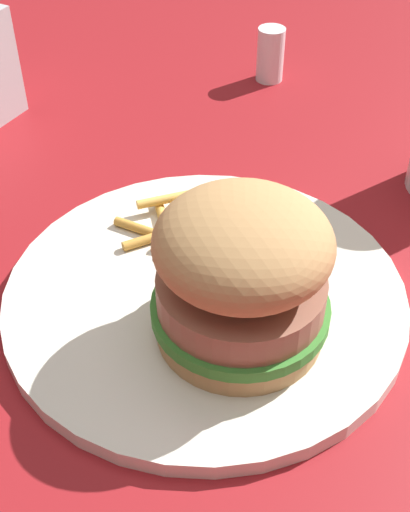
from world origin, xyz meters
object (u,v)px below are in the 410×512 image
object	(u,v)px
fries_pile	(190,227)
salt_shaker	(270,54)
plate	(205,296)
sandwich	(242,273)

from	to	relation	value
fries_pile	salt_shaker	size ratio (longest dim) A/B	1.97
plate	sandwich	bearing A→B (deg)	140.18
plate	salt_shaker	world-z (taller)	salt_shaker
fries_pile	sandwich	bearing A→B (deg)	128.76
sandwich	salt_shaker	size ratio (longest dim) A/B	2.02
plate	fries_pile	bearing A→B (deg)	-59.19
plate	salt_shaker	size ratio (longest dim) A/B	4.97
fries_pile	plate	bearing A→B (deg)	120.81
sandwich	fries_pile	bearing A→B (deg)	-51.24
fries_pile	salt_shaker	distance (m)	0.28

